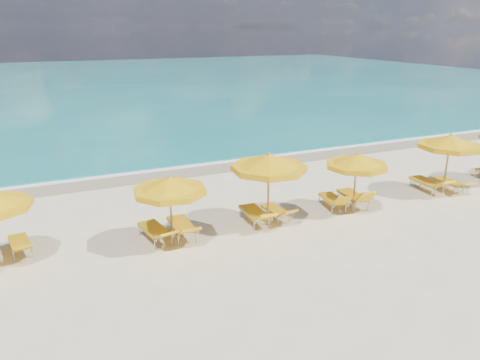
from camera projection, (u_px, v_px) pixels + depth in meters
name	position (u px, v px, depth m)	size (l,w,h in m)	color
ground_plane	(258.00, 225.00, 16.32)	(120.00, 120.00, 0.00)	beige
ocean	(86.00, 83.00, 57.88)	(120.00, 80.00, 0.30)	#147572
wet_sand_band	(190.00, 169.00, 22.73)	(120.00, 2.60, 0.01)	tan
foam_line	(185.00, 165.00, 23.42)	(120.00, 1.20, 0.03)	white
whitecap_near	(47.00, 139.00, 28.69)	(14.00, 0.36, 0.05)	white
whitecap_far	(217.00, 107.00, 40.24)	(18.00, 0.30, 0.05)	white
umbrella_2	(170.00, 186.00, 14.17)	(2.80, 2.80, 2.32)	tan
umbrella_3	(269.00, 163.00, 15.65)	(3.27, 3.27, 2.62)	tan
umbrella_4	(357.00, 161.00, 16.87)	(2.66, 2.66, 2.29)	tan
umbrella_5	(450.00, 142.00, 18.83)	(3.06, 3.06, 2.52)	tan
lounger_1_right	(20.00, 247.00, 14.22)	(0.76, 1.74, 0.68)	#A5A8AD
lounger_2_left	(156.00, 234.00, 15.03)	(0.93, 2.02, 0.76)	#A5A8AD
lounger_2_right	(182.00, 230.00, 15.34)	(0.73, 2.03, 0.80)	#A5A8AD
lounger_3_left	(255.00, 217.00, 16.38)	(0.72, 2.00, 0.80)	#A5A8AD
lounger_3_right	(276.00, 214.00, 16.76)	(0.68, 1.70, 0.68)	#A5A8AD
lounger_4_left	(333.00, 203.00, 17.72)	(0.91, 1.84, 0.85)	#A5A8AD
lounger_4_right	(353.00, 200.00, 17.97)	(0.91, 1.98, 0.95)	#A5A8AD
lounger_5_left	(427.00, 186.00, 19.58)	(0.77, 2.04, 0.83)	#A5A8AD
lounger_5_right	(449.00, 185.00, 19.79)	(0.61, 1.78, 0.64)	#A5A8AD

